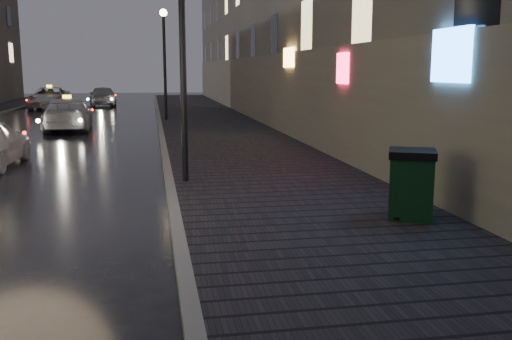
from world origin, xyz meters
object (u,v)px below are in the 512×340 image
(taxi_far, at_px, (50,98))
(car_far, at_px, (103,96))
(taxi_mid, at_px, (68,114))
(lamp_near, at_px, (182,25))
(trash_bin, at_px, (411,183))
(lamp_far, at_px, (164,50))

(taxi_far, relative_size, car_far, 1.21)
(taxi_mid, relative_size, car_far, 1.11)
(lamp_near, distance_m, trash_bin, 5.89)
(taxi_far, bearing_deg, lamp_far, -59.00)
(lamp_far, distance_m, car_far, 14.47)
(taxi_far, bearing_deg, taxi_mid, -78.86)
(lamp_near, bearing_deg, taxi_mid, 107.93)
(taxi_mid, bearing_deg, trash_bin, 111.10)
(lamp_near, relative_size, lamp_far, 1.00)
(lamp_near, height_order, taxi_mid, lamp_near)
(lamp_near, xyz_separation_m, taxi_mid, (-4.23, 13.07, -2.81))
(lamp_near, xyz_separation_m, lamp_far, (0.00, 16.00, 0.00))
(lamp_far, height_order, taxi_mid, lamp_far)
(taxi_mid, height_order, taxi_far, taxi_far)
(lamp_far, relative_size, trash_bin, 4.67)
(lamp_near, xyz_separation_m, taxi_far, (-7.39, 27.86, -2.77))
(lamp_near, xyz_separation_m, car_far, (-4.10, 29.60, -2.77))
(lamp_far, relative_size, taxi_far, 1.03)
(trash_bin, bearing_deg, car_far, 126.87)
(trash_bin, bearing_deg, lamp_near, 155.90)
(lamp_near, bearing_deg, lamp_far, 90.00)
(car_far, bearing_deg, lamp_far, 99.02)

